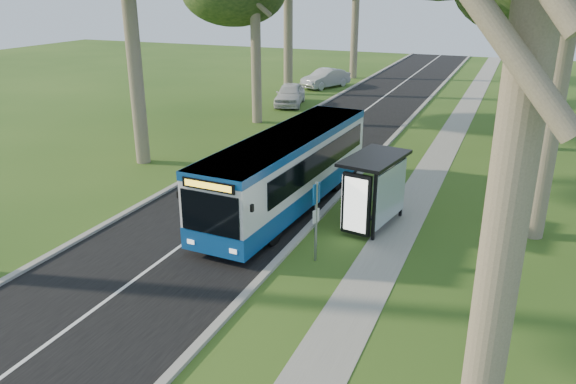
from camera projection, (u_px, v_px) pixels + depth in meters
name	position (u px, v px, depth m)	size (l,w,h in m)	color
ground	(269.00, 272.00, 17.31)	(120.00, 120.00, 0.00)	#2B4F18
road	(288.00, 167.00, 27.22)	(7.00, 100.00, 0.02)	black
kerb_east	(358.00, 175.00, 25.94)	(0.25, 100.00, 0.12)	#9E9B93
kerb_west	(225.00, 158.00, 28.46)	(0.25, 100.00, 0.12)	#9E9B93
centre_line	(288.00, 167.00, 27.22)	(0.12, 100.00, 0.01)	white
footpath	(423.00, 184.00, 24.88)	(1.50, 100.00, 0.02)	gray
bus	(288.00, 170.00, 21.88)	(2.94, 11.24, 2.95)	white
bus_stop_sign	(316.00, 213.00, 17.47)	(0.13, 0.37, 2.66)	gray
bus_shelter	(375.00, 181.00, 19.70)	(2.13, 3.27, 2.61)	black
litter_bin	(384.00, 186.00, 23.15)	(0.57, 0.57, 1.00)	black
car_white	(290.00, 94.00, 41.06)	(1.86, 4.63, 1.58)	silver
car_silver	(325.00, 78.00, 48.01)	(1.67, 4.78, 1.57)	#ABAEB3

